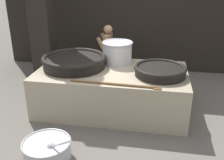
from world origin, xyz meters
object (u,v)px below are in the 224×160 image
object	(u,v)px
cook	(108,53)
giant_wok_near	(74,61)
prep_bowl_vegetables	(47,149)
giant_wok_far	(160,70)
stock_pot	(117,52)

from	to	relation	value
cook	giant_wok_near	bearing A→B (deg)	69.34
cook	prep_bowl_vegetables	size ratio (longest dim) A/B	1.70
cook	giant_wok_far	bearing A→B (deg)	132.51
prep_bowl_vegetables	giant_wok_far	bearing A→B (deg)	45.82
giant_wok_far	giant_wok_near	bearing A→B (deg)	174.73
giant_wok_far	cook	xyz separation A→B (m)	(-1.25, 1.36, -0.13)
giant_wok_near	stock_pot	world-z (taller)	stock_pot
giant_wok_near	prep_bowl_vegetables	bearing A→B (deg)	-86.57
giant_wok_near	giant_wok_far	distance (m)	1.71
giant_wok_far	prep_bowl_vegetables	xyz separation A→B (m)	(-1.59, -1.64, -0.76)
giant_wok_near	cook	distance (m)	1.29
giant_wok_far	prep_bowl_vegetables	size ratio (longest dim) A/B	1.12
giant_wok_far	stock_pot	bearing A→B (deg)	146.77
giant_wok_near	giant_wok_far	size ratio (longest dim) A/B	1.33
stock_pot	prep_bowl_vegetables	size ratio (longest dim) A/B	0.74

